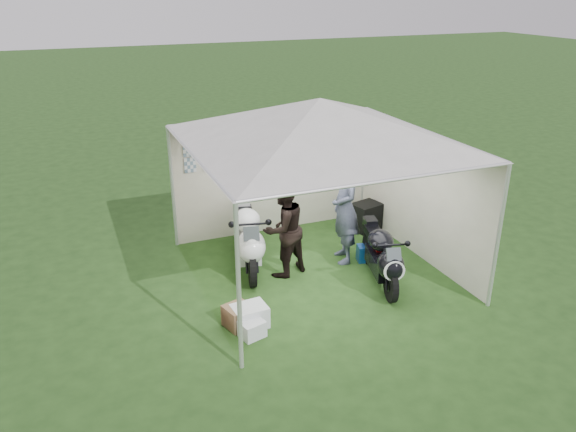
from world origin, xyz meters
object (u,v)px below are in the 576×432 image
(person_dark_jacket, at_px, (284,228))
(crate_0, at_px, (250,316))
(paddock_stand, at_px, (368,253))
(crate_2, at_px, (252,329))
(person_blue_jacket, at_px, (345,208))
(motorcycle_black, at_px, (382,256))
(canopy_tent, at_px, (319,125))
(equipment_box, at_px, (366,216))
(crate_1, at_px, (238,316))
(motorcycle_white, at_px, (248,237))

(person_dark_jacket, height_order, crate_0, person_dark_jacket)
(paddock_stand, xyz_separation_m, crate_2, (-2.69, -1.44, -0.02))
(person_blue_jacket, bearing_deg, motorcycle_black, 21.72)
(canopy_tent, relative_size, equipment_box, 10.25)
(person_blue_jacket, distance_m, crate_0, 2.77)
(motorcycle_black, distance_m, crate_1, 2.61)
(paddock_stand, distance_m, person_dark_jacket, 1.73)
(person_dark_jacket, relative_size, crate_1, 4.64)
(person_dark_jacket, bearing_deg, paddock_stand, 156.21)
(motorcycle_white, distance_m, equipment_box, 2.83)
(canopy_tent, bearing_deg, motorcycle_black, -44.47)
(equipment_box, bearing_deg, person_blue_jacket, -135.29)
(equipment_box, relative_size, crate_0, 1.12)
(person_dark_jacket, xyz_separation_m, person_blue_jacket, (1.19, 0.08, 0.16))
(motorcycle_black, relative_size, person_dark_jacket, 1.08)
(paddock_stand, bearing_deg, person_blue_jacket, 153.18)
(person_dark_jacket, height_order, equipment_box, person_dark_jacket)
(motorcycle_black, distance_m, equipment_box, 2.25)
(motorcycle_white, bearing_deg, crate_2, -93.99)
(motorcycle_white, distance_m, person_blue_jacket, 1.76)
(motorcycle_white, height_order, person_dark_jacket, person_dark_jacket)
(person_blue_jacket, xyz_separation_m, crate_0, (-2.25, -1.38, -0.84))
(motorcycle_black, bearing_deg, motorcycle_white, 158.91)
(canopy_tent, bearing_deg, crate_0, -143.78)
(canopy_tent, distance_m, motorcycle_black, 2.36)
(person_dark_jacket, distance_m, crate_2, 2.05)
(paddock_stand, height_order, crate_2, paddock_stand)
(paddock_stand, height_order, equipment_box, equipment_box)
(crate_0, xyz_separation_m, crate_1, (-0.15, 0.06, -0.00))
(person_blue_jacket, height_order, crate_1, person_blue_jacket)
(motorcycle_black, bearing_deg, person_blue_jacket, 114.84)
(crate_2, bearing_deg, canopy_tent, 40.95)
(motorcycle_white, bearing_deg, crate_1, -100.10)
(motorcycle_white, distance_m, crate_1, 1.87)
(canopy_tent, relative_size, person_blue_jacket, 2.82)
(equipment_box, bearing_deg, crate_1, -145.68)
(canopy_tent, relative_size, motorcycle_white, 2.68)
(crate_0, distance_m, crate_2, 0.27)
(paddock_stand, relative_size, person_blue_jacket, 0.19)
(motorcycle_white, bearing_deg, person_blue_jacket, 1.49)
(paddock_stand, bearing_deg, person_dark_jacket, 175.58)
(canopy_tent, height_order, person_blue_jacket, canopy_tent)
(person_dark_jacket, bearing_deg, crate_1, 26.33)
(motorcycle_black, relative_size, paddock_stand, 4.67)
(canopy_tent, height_order, motorcycle_black, canopy_tent)
(motorcycle_white, xyz_separation_m, equipment_box, (2.73, 0.69, -0.31))
(equipment_box, bearing_deg, canopy_tent, -143.67)
(canopy_tent, distance_m, motorcycle_white, 2.31)
(motorcycle_white, distance_m, motorcycle_black, 2.30)
(crate_2, bearing_deg, equipment_box, 38.68)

